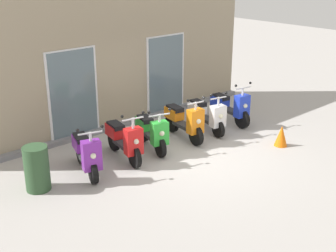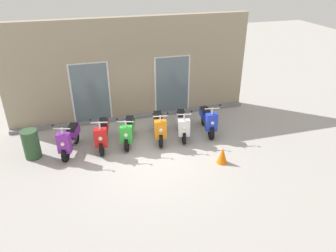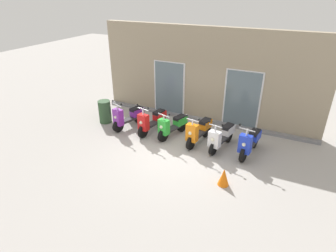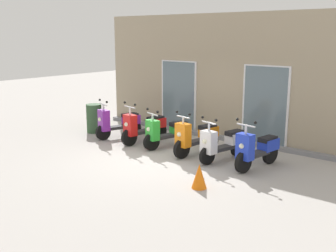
# 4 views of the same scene
# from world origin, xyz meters

# --- Properties ---
(ground_plane) EXTENTS (40.00, 40.00, 0.00)m
(ground_plane) POSITION_xyz_m (0.00, 0.00, 0.00)
(ground_plane) COLOR #A8A39E
(storefront_facade) EXTENTS (8.94, 0.50, 3.73)m
(storefront_facade) POSITION_xyz_m (0.00, 2.94, 1.80)
(storefront_facade) COLOR gray
(storefront_facade) RESTS_ON ground_plane
(scooter_purple) EXTENTS (0.77, 1.48, 1.22)m
(scooter_purple) POSITION_xyz_m (-2.40, 0.88, 0.47)
(scooter_purple) COLOR black
(scooter_purple) RESTS_ON ground_plane
(scooter_red) EXTENTS (0.65, 1.58, 1.26)m
(scooter_red) POSITION_xyz_m (-1.36, 0.94, 0.48)
(scooter_red) COLOR black
(scooter_red) RESTS_ON ground_plane
(scooter_green) EXTENTS (0.76, 1.49, 1.15)m
(scooter_green) POSITION_xyz_m (-0.52, 0.97, 0.45)
(scooter_green) COLOR black
(scooter_green) RESTS_ON ground_plane
(scooter_orange) EXTENTS (0.60, 1.59, 1.22)m
(scooter_orange) POSITION_xyz_m (0.51, 0.93, 0.48)
(scooter_orange) COLOR black
(scooter_orange) RESTS_ON ground_plane
(scooter_white) EXTENTS (0.66, 1.54, 1.18)m
(scooter_white) POSITION_xyz_m (1.33, 0.93, 0.46)
(scooter_white) COLOR black
(scooter_white) RESTS_ON ground_plane
(scooter_blue) EXTENTS (0.61, 1.57, 1.25)m
(scooter_blue) POSITION_xyz_m (2.28, 0.93, 0.47)
(scooter_blue) COLOR black
(scooter_blue) RESTS_ON ground_plane
(trash_bin) EXTENTS (0.49, 0.49, 0.92)m
(trash_bin) POSITION_xyz_m (-3.52, 0.90, 0.46)
(trash_bin) COLOR #2D4C2D
(trash_bin) RESTS_ON ground_plane
(traffic_cone) EXTENTS (0.32, 0.32, 0.52)m
(traffic_cone) POSITION_xyz_m (1.97, -1.00, 0.26)
(traffic_cone) COLOR orange
(traffic_cone) RESTS_ON ground_plane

